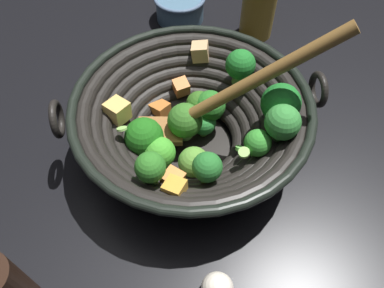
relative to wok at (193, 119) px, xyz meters
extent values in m
plane|color=black|center=(0.00, 0.00, -0.07)|extent=(4.00, 4.00, 0.00)
cylinder|color=black|center=(0.00, 0.00, -0.07)|extent=(0.13, 0.13, 0.01)
torus|color=black|center=(0.00, 0.00, -0.05)|extent=(0.18, 0.18, 0.02)
torus|color=black|center=(0.00, 0.00, -0.04)|extent=(0.20, 0.20, 0.02)
torus|color=black|center=(0.00, 0.00, -0.03)|extent=(0.23, 0.23, 0.02)
torus|color=black|center=(0.00, 0.00, -0.01)|extent=(0.25, 0.25, 0.02)
torus|color=black|center=(0.00, 0.00, 0.00)|extent=(0.28, 0.28, 0.02)
torus|color=black|center=(0.00, 0.00, 0.01)|extent=(0.31, 0.31, 0.02)
torus|color=black|center=(0.00, 0.00, 0.02)|extent=(0.33, 0.33, 0.02)
torus|color=black|center=(0.00, 0.00, 0.03)|extent=(0.35, 0.35, 0.01)
torus|color=black|center=(-0.17, 0.07, 0.03)|extent=(0.03, 0.05, 0.05)
torus|color=black|center=(0.17, -0.08, 0.03)|extent=(0.03, 0.05, 0.05)
cylinder|color=#5CA44E|center=(0.10, 0.06, 0.01)|extent=(0.02, 0.02, 0.02)
sphere|color=#2D7323|center=(0.10, 0.06, 0.04)|extent=(0.04, 0.04, 0.04)
cylinder|color=#599042|center=(-0.10, -0.03, 0.00)|extent=(0.02, 0.02, 0.02)
sphere|color=#1E7126|center=(-0.10, -0.03, 0.03)|extent=(0.05, 0.05, 0.05)
cylinder|color=#68914C|center=(0.07, -0.02, -0.04)|extent=(0.03, 0.03, 0.01)
sphere|color=#1D6517|center=(0.07, -0.02, -0.01)|extent=(0.06, 0.06, 0.06)
cylinder|color=#69AD44|center=(0.03, 0.05, -0.05)|extent=(0.02, 0.02, 0.02)
sphere|color=#579334|center=(0.03, 0.05, -0.02)|extent=(0.05, 0.05, 0.05)
cylinder|color=#6EA340|center=(-0.04, -0.02, -0.04)|extent=(0.02, 0.02, 0.02)
sphere|color=#276E22|center=(-0.04, -0.02, -0.01)|extent=(0.05, 0.05, 0.05)
cylinder|color=#77AB51|center=(-0.10, 0.07, 0.01)|extent=(0.03, 0.02, 0.02)
sphere|color=#1C7126|center=(-0.10, 0.07, 0.04)|extent=(0.06, 0.06, 0.06)
cylinder|color=#6B9D50|center=(0.01, -0.01, -0.04)|extent=(0.03, 0.03, 0.02)
sphere|color=#336B22|center=(0.01, -0.01, -0.01)|extent=(0.05, 0.05, 0.05)
cylinder|color=#63A454|center=(-0.08, 0.10, 0.02)|extent=(0.03, 0.03, 0.02)
sphere|color=#348638|center=(-0.08, 0.10, 0.04)|extent=(0.05, 0.05, 0.05)
cylinder|color=#73B445|center=(-0.02, -0.01, -0.05)|extent=(0.02, 0.02, 0.01)
sphere|color=green|center=(-0.02, -0.01, -0.03)|extent=(0.04, 0.04, 0.04)
cylinder|color=#7BAD50|center=(0.07, 0.01, -0.05)|extent=(0.02, 0.03, 0.02)
sphere|color=green|center=(0.07, 0.01, -0.02)|extent=(0.05, 0.05, 0.05)
cylinder|color=#64A042|center=(-0.03, -0.03, -0.04)|extent=(0.02, 0.02, 0.02)
sphere|color=#30621D|center=(-0.03, -0.03, -0.01)|extent=(0.04, 0.04, 0.04)
cylinder|color=#559E41|center=(0.04, 0.09, 0.00)|extent=(0.03, 0.03, 0.02)
sphere|color=#256E2A|center=(0.04, 0.09, 0.02)|extent=(0.04, 0.04, 0.04)
cylinder|color=#549C3E|center=(-0.04, 0.09, -0.01)|extent=(0.02, 0.02, 0.02)
sphere|color=#31882C|center=(-0.04, 0.09, 0.01)|extent=(0.04, 0.04, 0.04)
cube|color=#D27A3B|center=(-0.03, -0.08, -0.02)|extent=(0.03, 0.03, 0.03)
cube|color=#DEB760|center=(0.09, -0.07, 0.01)|extent=(0.04, 0.04, 0.03)
cube|color=gold|center=(0.09, 0.09, 0.01)|extent=(0.04, 0.04, 0.03)
cube|color=#BF6C2D|center=(0.02, -0.07, -0.04)|extent=(0.04, 0.04, 0.03)
cube|color=tan|center=(-0.08, -0.10, 0.02)|extent=(0.04, 0.04, 0.03)
cube|color=orange|center=(0.08, 0.07, 0.00)|extent=(0.04, 0.03, 0.03)
cylinder|color=#99D166|center=(0.10, -0.03, 0.01)|extent=(0.02, 0.02, 0.01)
cylinder|color=#6BC651|center=(0.08, -0.01, -0.02)|extent=(0.02, 0.02, 0.01)
cylinder|color=#56B247|center=(0.04, 0.05, -0.02)|extent=(0.02, 0.02, 0.00)
cylinder|color=#6BC651|center=(-0.04, 0.07, -0.02)|extent=(0.02, 0.02, 0.01)
cylinder|color=#99D166|center=(-0.02, 0.10, 0.02)|extent=(0.02, 0.02, 0.01)
cylinder|color=#56B247|center=(0.05, -0.03, -0.04)|extent=(0.02, 0.02, 0.01)
cube|color=brown|center=(0.04, -0.03, -0.03)|extent=(0.09, 0.08, 0.01)
cylinder|color=olive|center=(-0.07, 0.04, 0.08)|extent=(0.19, 0.14, 0.18)
cylinder|color=gold|center=(-0.27, -0.18, 0.01)|extent=(0.07, 0.07, 0.15)
cylinder|color=slate|center=(-0.17, -0.31, -0.05)|extent=(0.10, 0.10, 0.05)
cylinder|color=#6BC651|center=(-0.15, -0.30, -0.04)|extent=(0.02, 0.02, 0.00)
camera|label=1|loc=(0.20, 0.30, 0.43)|focal=35.42mm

